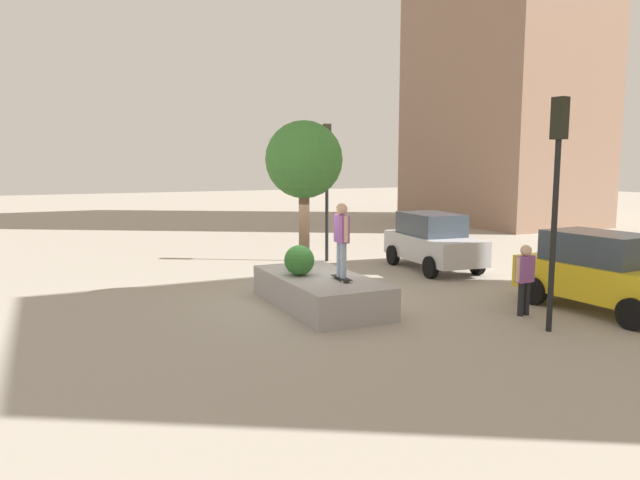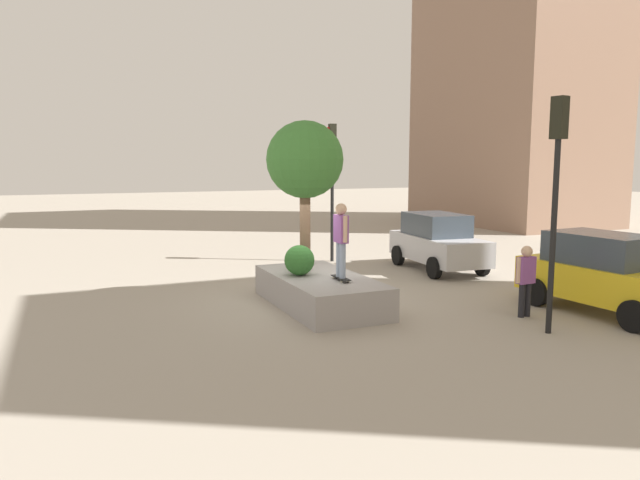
# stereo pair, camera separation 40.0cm
# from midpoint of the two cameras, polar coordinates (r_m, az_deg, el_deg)

# --- Properties ---
(ground_plane) EXTENTS (120.00, 120.00, 0.00)m
(ground_plane) POSITION_cam_midpoint_polar(r_m,az_deg,el_deg) (15.20, -1.09, -6.01)
(ground_plane) COLOR #9E9384
(planter_ledge) EXTENTS (4.21, 2.04, 0.78)m
(planter_ledge) POSITION_cam_midpoint_polar(r_m,az_deg,el_deg) (14.58, -0.79, -5.03)
(planter_ledge) COLOR gray
(planter_ledge) RESTS_ON ground
(plaza_tree) EXTENTS (2.00, 2.00, 3.87)m
(plaza_tree) POSITION_cam_midpoint_polar(r_m,az_deg,el_deg) (15.11, -2.35, 7.72)
(plaza_tree) COLOR brown
(plaza_tree) RESTS_ON planter_ledge
(boxwood_shrub) EXTENTS (0.76, 0.76, 0.76)m
(boxwood_shrub) POSITION_cam_midpoint_polar(r_m,az_deg,el_deg) (14.53, -2.83, -2.00)
(boxwood_shrub) COLOR #2D6628
(boxwood_shrub) RESTS_ON planter_ledge
(hedge_clump) EXTENTS (0.50, 0.50, 0.50)m
(hedge_clump) POSITION_cam_midpoint_polar(r_m,az_deg,el_deg) (15.32, -3.05, -2.00)
(hedge_clump) COLOR #4C8C3D
(hedge_clump) RESTS_ON planter_ledge
(skateboard) EXTENTS (0.81, 0.25, 0.07)m
(skateboard) POSITION_cam_midpoint_polar(r_m,az_deg,el_deg) (13.96, 1.29, -3.73)
(skateboard) COLOR black
(skateboard) RESTS_ON planter_ledge
(skateboarder) EXTENTS (0.60, 0.27, 1.77)m
(skateboarder) POSITION_cam_midpoint_polar(r_m,az_deg,el_deg) (13.79, 1.30, 0.50)
(skateboarder) COLOR #8C9EB7
(skateboarder) RESTS_ON skateboard
(sedan_parked) EXTENTS (4.21, 2.24, 1.89)m
(sedan_parked) POSITION_cam_midpoint_polar(r_m,az_deg,el_deg) (19.90, 10.39, -0.10)
(sedan_parked) COLOR #B7B7BC
(sedan_parked) RESTS_ON ground
(taxi_cab) EXTENTS (4.20, 2.15, 1.90)m
(taxi_cab) POSITION_cam_midpoint_polar(r_m,az_deg,el_deg) (15.49, 25.20, -2.82)
(taxi_cab) COLOR gold
(taxi_cab) RESTS_ON ground
(traffic_light_corner) EXTENTS (0.31, 0.36, 4.89)m
(traffic_light_corner) POSITION_cam_midpoint_polar(r_m,az_deg,el_deg) (12.95, 21.35, 5.93)
(traffic_light_corner) COLOR black
(traffic_light_corner) RESTS_ON ground
(traffic_light_median) EXTENTS (0.31, 0.36, 4.94)m
(traffic_light_median) POSITION_cam_midpoint_polar(r_m,az_deg,el_deg) (21.04, 0.11, 6.94)
(traffic_light_median) COLOR black
(traffic_light_median) RESTS_ON ground
(pedestrian_crossing) EXTENTS (0.26, 0.57, 1.67)m
(pedestrian_crossing) POSITION_cam_midpoint_polar(r_m,az_deg,el_deg) (14.37, 18.65, -3.26)
(pedestrian_crossing) COLOR black
(pedestrian_crossing) RESTS_ON ground
(office_tower_glass) EXTENTS (10.91, 7.24, 22.88)m
(office_tower_glass) POSITION_cam_midpoint_polar(r_m,az_deg,el_deg) (37.75, 17.24, 19.25)
(office_tower_glass) COLOR #8C6B56
(office_tower_glass) RESTS_ON ground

